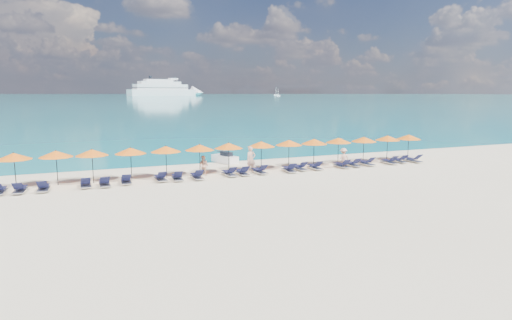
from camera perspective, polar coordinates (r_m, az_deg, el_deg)
name	(u,v)px	position (r m, az deg, el deg)	size (l,w,h in m)	color
ground	(274,186)	(27.27, 2.36, -3.42)	(1400.00, 1400.00, 0.00)	beige
sea	(90,96)	(684.37, -21.21, 8.02)	(1600.00, 1300.00, 0.01)	#1FA9B2
cruise_ship	(169,90)	(601.34, -11.53, 9.16)	(112.70, 52.97, 31.42)	white
sailboat_near	(278,95)	(564.61, 2.97, 8.61)	(5.24, 1.75, 9.61)	white
sailboat_far	(276,95)	(629.69, 2.67, 8.69)	(6.50, 2.17, 11.92)	white
jetski	(225,158)	(35.89, -4.15, 0.22)	(1.77, 2.76, 0.92)	white
beachgoer_a	(251,159)	(31.45, -0.66, 0.07)	(0.71, 0.46, 1.94)	#DEA88E
beachgoer_b	(204,166)	(30.50, -6.96, -0.76)	(0.70, 0.40, 1.43)	#DEA88E
beachgoer_c	(343,158)	(34.02, 11.57, 0.26)	(1.02, 0.47, 1.57)	#DEA88E
umbrella_0	(14,156)	(29.91, -29.59, 0.43)	(2.10, 2.10, 2.28)	black
umbrella_1	(56,154)	(29.81, -25.13, 0.73)	(2.10, 2.10, 2.28)	black
umbrella_2	(92,153)	(29.60, -21.04, 0.94)	(2.10, 2.10, 2.28)	black
umbrella_3	(130,151)	(29.66, -16.39, 1.19)	(2.10, 2.10, 2.28)	black
umbrella_4	(166,149)	(29.96, -11.93, 1.44)	(2.10, 2.10, 2.28)	black
umbrella_5	(200,147)	(30.44, -7.53, 1.68)	(2.10, 2.10, 2.28)	black
umbrella_6	(229,146)	(31.23, -3.66, 1.93)	(2.10, 2.10, 2.28)	black
umbrella_7	(261,144)	(32.09, 0.71, 2.14)	(2.10, 2.10, 2.28)	black
umbrella_8	(289,143)	(33.10, 4.41, 2.33)	(2.10, 2.10, 2.28)	black
umbrella_9	(314,142)	(34.03, 7.75, 2.46)	(2.10, 2.10, 2.28)	black
umbrella_10	(339,140)	(35.24, 10.95, 2.60)	(2.10, 2.10, 2.28)	black
umbrella_11	(364,139)	(36.42, 14.19, 2.70)	(2.10, 2.10, 2.28)	black
umbrella_12	(388,138)	(38.04, 17.15, 2.83)	(2.10, 2.10, 2.28)	black
umbrella_13	(409,137)	(39.45, 19.70, 2.91)	(2.10, 2.10, 2.28)	black
lounger_1	(20,189)	(28.81, -28.94, -3.41)	(0.73, 1.74, 0.66)	silver
lounger_2	(43,187)	(28.64, -26.48, -3.29)	(0.65, 1.71, 0.66)	silver
lounger_3	(86,184)	(28.71, -21.76, -2.96)	(0.68, 1.72, 0.66)	silver
lounger_4	(104,183)	(28.58, -19.55, -2.88)	(0.68, 1.72, 0.66)	silver
lounger_5	(126,180)	(28.94, -16.94, -2.60)	(0.68, 1.72, 0.66)	silver
lounger_6	(161,178)	(29.24, -12.61, -2.31)	(0.69, 1.72, 0.66)	silver
lounger_7	(177,177)	(29.19, -10.45, -2.26)	(0.72, 1.73, 0.66)	silver
lounger_8	(197,176)	(29.40, -7.86, -2.11)	(0.65, 1.71, 0.66)	silver
lounger_9	(229,173)	(30.24, -3.58, -1.73)	(0.74, 1.74, 0.66)	silver
lounger_10	(242,172)	(30.55, -1.82, -1.60)	(0.64, 1.71, 0.66)	silver
lounger_11	(260,171)	(31.04, 0.49, -1.43)	(0.76, 1.75, 0.66)	silver
lounger_12	(289,169)	(31.77, 4.45, -1.21)	(0.76, 1.74, 0.66)	silver
lounger_13	(299,167)	(32.54, 5.80, -0.98)	(0.75, 1.74, 0.66)	silver
lounger_14	(315,167)	(33.03, 7.88, -0.87)	(0.69, 1.73, 0.66)	silver
lounger_15	(342,165)	(34.09, 11.37, -0.65)	(0.69, 1.72, 0.66)	silver
lounger_16	(353,164)	(34.85, 12.76, -0.49)	(0.62, 1.70, 0.66)	silver
lounger_17	(366,163)	(35.63, 14.51, -0.35)	(0.71, 1.73, 0.66)	silver
lounger_18	(389,161)	(36.90, 17.37, -0.16)	(0.62, 1.70, 0.66)	silver
lounger_19	(399,160)	(37.77, 18.57, -0.01)	(0.67, 1.72, 0.66)	silver
lounger_20	(413,160)	(38.41, 20.22, 0.05)	(0.75, 1.74, 0.66)	silver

